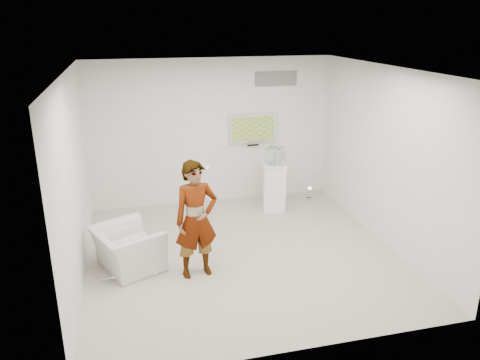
{
  "coord_description": "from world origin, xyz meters",
  "views": [
    {
      "loc": [
        -1.71,
        -6.76,
        3.69
      ],
      "look_at": [
        0.12,
        0.6,
        1.09
      ],
      "focal_mm": 35.0,
      "sensor_mm": 36.0,
      "label": 1
    }
  ],
  "objects": [
    {
      "name": "room",
      "position": [
        0.0,
        0.0,
        1.5
      ],
      "size": [
        5.01,
        5.01,
        3.0
      ],
      "color": "#B0A8A1",
      "rests_on": "ground"
    },
    {
      "name": "tv",
      "position": [
        0.85,
        2.45,
        1.55
      ],
      "size": [
        1.0,
        0.08,
        0.6
      ],
      "primitive_type": "cube",
      "color": "silver",
      "rests_on": "room"
    },
    {
      "name": "logo_decal",
      "position": [
        1.35,
        2.49,
        2.55
      ],
      "size": [
        0.9,
        0.02,
        0.3
      ],
      "primitive_type": "cube",
      "color": "slate",
      "rests_on": "room"
    },
    {
      "name": "person",
      "position": [
        -0.81,
        -0.46,
        0.9
      ],
      "size": [
        0.72,
        0.53,
        1.8
      ],
      "primitive_type": "imported",
      "rotation": [
        0.0,
        0.0,
        0.17
      ],
      "color": "silver",
      "rests_on": "room"
    },
    {
      "name": "armchair",
      "position": [
        -1.84,
        -0.02,
        0.33
      ],
      "size": [
        1.23,
        1.3,
        0.67
      ],
      "primitive_type": "imported",
      "rotation": [
        0.0,
        0.0,
        1.98
      ],
      "color": "silver",
      "rests_on": "room"
    },
    {
      "name": "pedestal",
      "position": [
        1.11,
        1.71,
        0.49
      ],
      "size": [
        0.58,
        0.58,
        0.99
      ],
      "primitive_type": "cube",
      "rotation": [
        0.0,
        0.0,
        -0.23
      ],
      "color": "white",
      "rests_on": "room"
    },
    {
      "name": "floor_uplight",
      "position": [
        2.03,
        2.06,
        0.14
      ],
      "size": [
        0.21,
        0.21,
        0.27
      ],
      "primitive_type": "cylinder",
      "rotation": [
        0.0,
        0.0,
        -0.25
      ],
      "color": "silver",
      "rests_on": "room"
    },
    {
      "name": "vitrine",
      "position": [
        1.11,
        1.71,
        1.15
      ],
      "size": [
        0.44,
        0.44,
        0.32
      ],
      "primitive_type": "cube",
      "rotation": [
        0.0,
        0.0,
        -0.64
      ],
      "color": "white",
      "rests_on": "pedestal"
    },
    {
      "name": "console",
      "position": [
        1.11,
        1.71,
        1.1
      ],
      "size": [
        0.12,
        0.16,
        0.22
      ],
      "primitive_type": "cube",
      "rotation": [
        0.0,
        0.0,
        -0.51
      ],
      "color": "white",
      "rests_on": "pedestal"
    },
    {
      "name": "wii_remote",
      "position": [
        -0.59,
        -0.27,
        1.62
      ],
      "size": [
        0.06,
        0.13,
        0.03
      ],
      "primitive_type": "cube",
      "rotation": [
        0.0,
        0.0,
        -0.25
      ],
      "color": "white",
      "rests_on": "person"
    }
  ]
}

